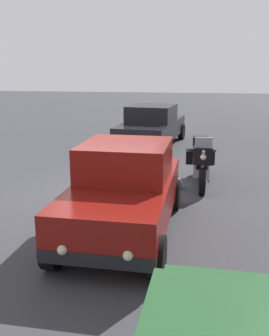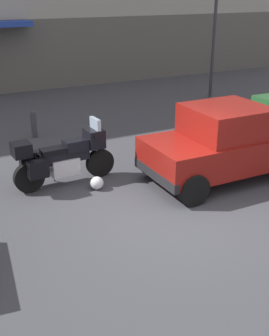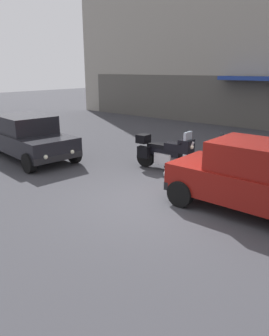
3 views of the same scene
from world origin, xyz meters
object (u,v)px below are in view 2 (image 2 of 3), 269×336
Objects in this scene: motorcycle at (63,157)px; streetlamp_curbside at (217,24)px; helmet at (97,183)px; car_hatchback_near at (228,143)px; bollard_curbside at (34,123)px.

streetlamp_curbside is (7.73, 4.98, 2.11)m from motorcycle.
motorcycle is 0.91m from helmet.
car_hatchback_near is 0.88× the size of streetlamp_curbside.
helmet is 0.07× the size of car_hatchback_near.
streetlamp_curbside is at bearing 30.18° from motorcycle.
streetlamp_curbside reaches higher than bollard_curbside.
helmet is 4.01m from bollard_curbside.
helmet is at bearing -142.42° from streetlamp_curbside.
motorcycle is at bearing 158.82° from car_hatchback_near.
car_hatchback_near is at bearing -57.65° from bollard_curbside.
helmet is at bearing -50.51° from motorcycle.
streetlamp_curbside reaches higher than motorcycle.
bollard_curbside reaches higher than helmet.
motorcycle is 3.45m from bollard_curbside.
bollard_curbside is (-3.01, 4.76, -0.39)m from car_hatchback_near.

